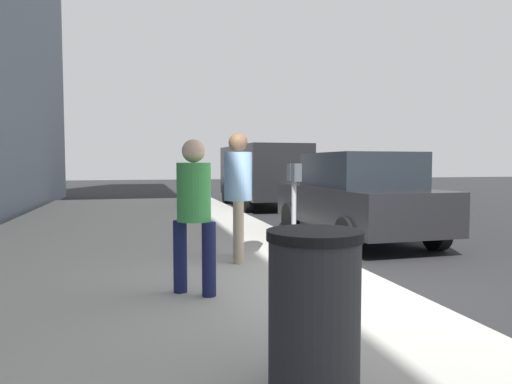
{
  "coord_description": "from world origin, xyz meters",
  "views": [
    {
      "loc": [
        -5.05,
        2.91,
        1.56
      ],
      "look_at": [
        1.99,
        1.12,
        1.11
      ],
      "focal_mm": 32.59,
      "sensor_mm": 36.0,
      "label": 1
    }
  ],
  "objects_px": {
    "pedestrian_bystander": "(194,205)",
    "pedestrian_at_meter": "(238,185)",
    "parked_sedan_near": "(356,196)",
    "parked_van_far": "(262,172)",
    "trash_bin": "(314,312)",
    "parking_meter": "(294,190)"
  },
  "relations": [
    {
      "from": "parking_meter",
      "to": "parked_van_far",
      "type": "bearing_deg",
      "value": -12.11
    },
    {
      "from": "parking_meter",
      "to": "parked_van_far",
      "type": "xyz_separation_m",
      "value": [
        9.54,
        -2.05,
        0.09
      ]
    },
    {
      "from": "parking_meter",
      "to": "parked_sedan_near",
      "type": "distance_m",
      "value": 2.95
    },
    {
      "from": "parking_meter",
      "to": "parked_sedan_near",
      "type": "height_order",
      "value": "parked_sedan_near"
    },
    {
      "from": "pedestrian_bystander",
      "to": "parking_meter",
      "type": "bearing_deg",
      "value": -8.87
    },
    {
      "from": "pedestrian_at_meter",
      "to": "parking_meter",
      "type": "bearing_deg",
      "value": 4.25
    },
    {
      "from": "parked_van_far",
      "to": "parking_meter",
      "type": "bearing_deg",
      "value": 167.89
    },
    {
      "from": "parked_van_far",
      "to": "trash_bin",
      "type": "relative_size",
      "value": 5.18
    },
    {
      "from": "pedestrian_bystander",
      "to": "pedestrian_at_meter",
      "type": "bearing_deg",
      "value": 11.46
    },
    {
      "from": "parked_van_far",
      "to": "trash_bin",
      "type": "distance_m",
      "value": 13.78
    },
    {
      "from": "pedestrian_at_meter",
      "to": "pedestrian_bystander",
      "type": "xyz_separation_m",
      "value": [
        -1.6,
        0.82,
        -0.14
      ]
    },
    {
      "from": "pedestrian_bystander",
      "to": "parked_sedan_near",
      "type": "distance_m",
      "value": 5.16
    },
    {
      "from": "parking_meter",
      "to": "parked_sedan_near",
      "type": "xyz_separation_m",
      "value": [
        2.11,
        -2.05,
        -0.27
      ]
    },
    {
      "from": "pedestrian_bystander",
      "to": "parked_sedan_near",
      "type": "bearing_deg",
      "value": -6.89
    },
    {
      "from": "parking_meter",
      "to": "trash_bin",
      "type": "distance_m",
      "value": 4.06
    },
    {
      "from": "pedestrian_bystander",
      "to": "trash_bin",
      "type": "bearing_deg",
      "value": -130.27
    },
    {
      "from": "parked_sedan_near",
      "to": "parked_van_far",
      "type": "bearing_deg",
      "value": 0.01
    },
    {
      "from": "parked_van_far",
      "to": "pedestrian_bystander",
      "type": "bearing_deg",
      "value": 161.52
    },
    {
      "from": "parked_sedan_near",
      "to": "pedestrian_bystander",
      "type": "bearing_deg",
      "value": 134.35
    },
    {
      "from": "parking_meter",
      "to": "parked_van_far",
      "type": "distance_m",
      "value": 9.75
    },
    {
      "from": "parking_meter",
      "to": "parked_van_far",
      "type": "height_order",
      "value": "parked_van_far"
    },
    {
      "from": "parked_sedan_near",
      "to": "trash_bin",
      "type": "xyz_separation_m",
      "value": [
        -5.96,
        3.23,
        -0.24
      ]
    }
  ]
}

